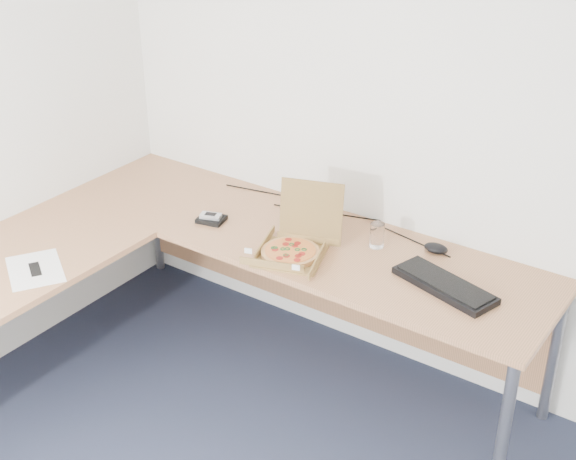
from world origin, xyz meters
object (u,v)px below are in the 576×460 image
Objects in this scene: drinking_glass at (377,235)px; wallet at (211,219)px; keyboard at (445,285)px; pizza_box at (293,248)px; desk at (182,257)px.

drinking_glass is 0.92× the size of wallet.
keyboard is at bearing -8.89° from wallet.
wallet is at bearing -159.91° from keyboard.
drinking_glass reaches higher than wallet.
keyboard is (0.68, 0.13, -0.02)m from pizza_box.
keyboard is 3.59× the size of wallet.
desk is 0.32m from wallet.
wallet is (-0.08, 0.31, 0.04)m from desk.
keyboard reaches higher than wallet.
drinking_glass is (0.27, 0.28, 0.02)m from pizza_box.
desk is at bearing -144.45° from keyboard.
keyboard is (0.41, -0.16, -0.04)m from drinking_glass.
wallet is (-1.19, -0.08, -0.00)m from keyboard.
desk is at bearing -142.15° from drinking_glass.
pizza_box is at bearing 31.43° from desk.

